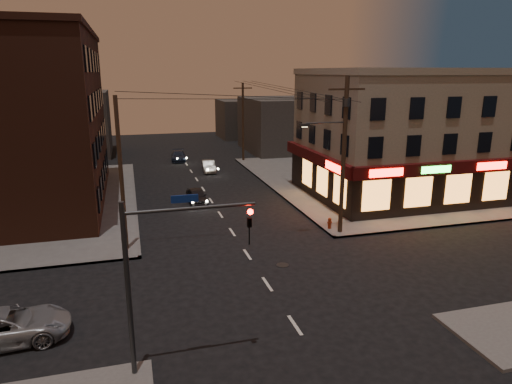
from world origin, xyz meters
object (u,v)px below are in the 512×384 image
object	(u,v)px
sedan_near	(197,196)
fire_hydrant	(330,223)
sedan_far	(178,156)
suv_cross	(5,327)
sedan_mid	(208,166)

from	to	relation	value
sedan_near	fire_hydrant	xyz separation A→B (m)	(7.66, -8.89, -0.06)
sedan_near	fire_hydrant	size ratio (longest dim) A/B	4.82
sedan_far	sedan_near	bearing A→B (deg)	-86.02
sedan_near	fire_hydrant	world-z (taller)	sedan_near
suv_cross	sedan_mid	distance (m)	32.13
sedan_near	sedan_far	size ratio (longest dim) A/B	0.89
suv_cross	fire_hydrant	bearing A→B (deg)	-68.66
sedan_near	suv_cross	bearing A→B (deg)	-120.91
sedan_near	sedan_mid	bearing A→B (deg)	74.77
sedan_far	fire_hydrant	world-z (taller)	sedan_far
sedan_mid	fire_hydrant	world-z (taller)	sedan_mid
fire_hydrant	suv_cross	bearing A→B (deg)	-154.11
suv_cross	sedan_mid	world-z (taller)	suv_cross
fire_hydrant	sedan_near	bearing A→B (deg)	130.75
sedan_mid	fire_hydrant	xyz separation A→B (m)	(4.63, -20.64, -0.04)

